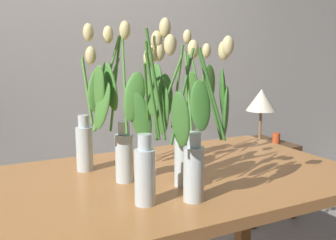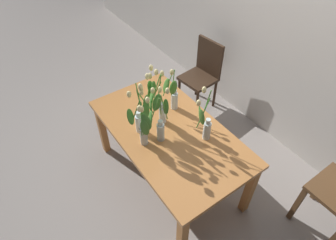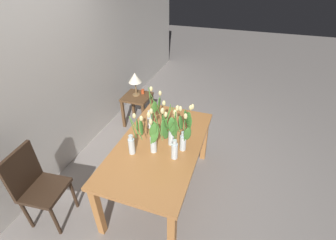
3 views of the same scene
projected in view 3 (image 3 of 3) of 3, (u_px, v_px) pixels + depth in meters
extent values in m
plane|color=gray|center=(161.00, 188.00, 3.00)|extent=(18.00, 18.00, 0.00)
cube|color=beige|center=(38.00, 76.00, 2.63)|extent=(9.00, 0.10, 2.70)
cube|color=#B7753D|center=(160.00, 145.00, 2.59)|extent=(1.60, 0.90, 0.04)
cube|color=#B7753D|center=(172.00, 236.00, 2.12)|extent=(0.07, 0.07, 0.70)
cube|color=#B7753D|center=(205.00, 139.00, 3.27)|extent=(0.07, 0.07, 0.70)
cube|color=#B7753D|center=(98.00, 211.00, 2.33)|extent=(0.07, 0.07, 0.70)
cube|color=#B7753D|center=(153.00, 128.00, 3.48)|extent=(0.07, 0.07, 0.70)
cylinder|color=silver|center=(183.00, 143.00, 2.46)|extent=(0.07, 0.07, 0.18)
cylinder|color=silver|center=(183.00, 134.00, 2.40)|extent=(0.04, 0.04, 0.05)
cylinder|color=silver|center=(183.00, 145.00, 2.48)|extent=(0.06, 0.06, 0.11)
cylinder|color=#3D752D|center=(184.00, 126.00, 2.26)|extent=(0.11, 0.05, 0.29)
ellipsoid|color=#F4E093|center=(186.00, 116.00, 2.13)|extent=(0.04, 0.04, 0.06)
ellipsoid|color=#427F33|center=(187.00, 134.00, 2.26)|extent=(0.06, 0.09, 0.17)
cylinder|color=#3D752D|center=(188.00, 121.00, 2.34)|extent=(0.08, 0.06, 0.29)
ellipsoid|color=#F4E093|center=(193.00, 107.00, 2.28)|extent=(0.04, 0.04, 0.06)
ellipsoid|color=#427F33|center=(189.00, 123.00, 2.41)|extent=(0.06, 0.08, 0.18)
cylinder|color=#3D752D|center=(187.00, 121.00, 2.35)|extent=(0.07, 0.05, 0.28)
ellipsoid|color=#F4E093|center=(191.00, 108.00, 2.29)|extent=(0.04, 0.04, 0.06)
ellipsoid|color=#427F33|center=(188.00, 118.00, 2.38)|extent=(0.08, 0.10, 0.18)
cylinder|color=silver|center=(175.00, 151.00, 2.35)|extent=(0.07, 0.07, 0.18)
cylinder|color=silver|center=(175.00, 142.00, 2.29)|extent=(0.04, 0.04, 0.05)
cylinder|color=silver|center=(174.00, 153.00, 2.37)|extent=(0.06, 0.06, 0.11)
cylinder|color=#478433|center=(175.00, 129.00, 2.24)|extent=(0.06, 0.02, 0.28)
ellipsoid|color=#F4E093|center=(175.00, 115.00, 2.18)|extent=(0.04, 0.04, 0.06)
ellipsoid|color=#427F33|center=(172.00, 128.00, 2.28)|extent=(0.06, 0.08, 0.18)
cylinder|color=#478433|center=(175.00, 128.00, 2.23)|extent=(0.05, 0.03, 0.31)
ellipsoid|color=#F4E093|center=(175.00, 112.00, 2.16)|extent=(0.04, 0.04, 0.06)
ellipsoid|color=#427F33|center=(172.00, 125.00, 2.26)|extent=(0.06, 0.08, 0.17)
cylinder|color=#478433|center=(170.00, 129.00, 2.26)|extent=(0.07, 0.11, 0.24)
ellipsoid|color=#F4E093|center=(166.00, 115.00, 2.23)|extent=(0.04, 0.04, 0.06)
ellipsoid|color=#427F33|center=(165.00, 133.00, 2.31)|extent=(0.10, 0.08, 0.18)
cylinder|color=#478433|center=(176.00, 126.00, 2.22)|extent=(0.07, 0.01, 0.35)
ellipsoid|color=#F4E093|center=(177.00, 108.00, 2.15)|extent=(0.04, 0.04, 0.06)
ellipsoid|color=#427F33|center=(174.00, 130.00, 2.31)|extent=(0.02, 0.09, 0.18)
cylinder|color=silver|center=(153.00, 145.00, 2.43)|extent=(0.07, 0.07, 0.18)
cylinder|color=silver|center=(153.00, 136.00, 2.37)|extent=(0.04, 0.04, 0.05)
cylinder|color=silver|center=(154.00, 147.00, 2.45)|extent=(0.06, 0.06, 0.11)
cylinder|color=#56933D|center=(151.00, 127.00, 2.22)|extent=(0.12, 0.03, 0.33)
ellipsoid|color=#F4E093|center=(149.00, 115.00, 2.07)|extent=(0.04, 0.04, 0.06)
ellipsoid|color=#4C8E38|center=(153.00, 131.00, 2.19)|extent=(0.04, 0.11, 0.18)
cylinder|color=#56933D|center=(158.00, 125.00, 2.24)|extent=(0.04, 0.11, 0.34)
ellipsoid|color=#F4E093|center=(162.00, 111.00, 2.12)|extent=(0.04, 0.04, 0.06)
ellipsoid|color=#4C8E38|center=(163.00, 128.00, 2.26)|extent=(0.11, 0.05, 0.18)
cylinder|color=#56933D|center=(152.00, 130.00, 2.24)|extent=(0.12, 0.04, 0.25)
ellipsoid|color=#F4E093|center=(151.00, 122.00, 2.11)|extent=(0.04, 0.04, 0.06)
ellipsoid|color=#4C8E38|center=(155.00, 135.00, 2.22)|extent=(0.07, 0.10, 0.18)
cylinder|color=#56933D|center=(152.00, 125.00, 2.25)|extent=(0.06, 0.02, 0.34)
ellipsoid|color=#F4E093|center=(151.00, 111.00, 2.13)|extent=(0.04, 0.04, 0.06)
ellipsoid|color=#4C8E38|center=(155.00, 128.00, 2.22)|extent=(0.06, 0.09, 0.18)
cylinder|color=silver|center=(150.00, 121.00, 2.80)|extent=(0.07, 0.07, 0.18)
cylinder|color=silver|center=(150.00, 113.00, 2.73)|extent=(0.04, 0.04, 0.05)
cylinder|color=silver|center=(150.00, 123.00, 2.81)|extent=(0.06, 0.06, 0.11)
cylinder|color=#478433|center=(151.00, 102.00, 2.61)|extent=(0.04, 0.05, 0.34)
ellipsoid|color=#F4E093|center=(151.00, 89.00, 2.50)|extent=(0.04, 0.04, 0.06)
ellipsoid|color=#4C8E38|center=(155.00, 107.00, 2.63)|extent=(0.10, 0.07, 0.18)
cylinder|color=#478433|center=(155.00, 104.00, 2.64)|extent=(0.01, 0.12, 0.27)
ellipsoid|color=#F4E093|center=(160.00, 93.00, 2.54)|extent=(0.04, 0.04, 0.06)
ellipsoid|color=#4C8E38|center=(159.00, 103.00, 2.65)|extent=(0.08, 0.04, 0.18)
cylinder|color=silver|center=(132.00, 146.00, 2.41)|extent=(0.07, 0.07, 0.18)
cylinder|color=silver|center=(131.00, 137.00, 2.35)|extent=(0.04, 0.04, 0.05)
cylinder|color=silver|center=(132.00, 148.00, 2.43)|extent=(0.06, 0.06, 0.11)
cylinder|color=#56933D|center=(133.00, 127.00, 2.28)|extent=(0.03, 0.05, 0.26)
ellipsoid|color=#F4E093|center=(134.00, 116.00, 2.21)|extent=(0.04, 0.04, 0.06)
ellipsoid|color=#4C8E38|center=(137.00, 127.00, 2.32)|extent=(0.11, 0.06, 0.18)
cylinder|color=#56933D|center=(136.00, 129.00, 2.26)|extent=(0.01, 0.12, 0.25)
ellipsoid|color=#F4E093|center=(141.00, 118.00, 2.16)|extent=(0.04, 0.04, 0.06)
ellipsoid|color=#4C8E38|center=(141.00, 127.00, 2.26)|extent=(0.11, 0.05, 0.18)
cylinder|color=silver|center=(171.00, 138.00, 2.53)|extent=(0.07, 0.07, 0.18)
cylinder|color=silver|center=(171.00, 129.00, 2.47)|extent=(0.04, 0.04, 0.05)
cylinder|color=silver|center=(171.00, 140.00, 2.55)|extent=(0.06, 0.06, 0.11)
cylinder|color=#56933D|center=(167.00, 120.00, 2.36)|extent=(0.09, 0.06, 0.27)
ellipsoid|color=#F4E093|center=(163.00, 110.00, 2.26)|extent=(0.04, 0.04, 0.06)
ellipsoid|color=#427F33|center=(165.00, 122.00, 2.32)|extent=(0.06, 0.12, 0.18)
cylinder|color=#56933D|center=(176.00, 120.00, 2.37)|extent=(0.03, 0.09, 0.28)
ellipsoid|color=#F4E093|center=(180.00, 109.00, 2.26)|extent=(0.04, 0.04, 0.06)
ellipsoid|color=#427F33|center=(181.00, 123.00, 2.39)|extent=(0.08, 0.06, 0.17)
cylinder|color=#56933D|center=(167.00, 117.00, 2.39)|extent=(0.02, 0.08, 0.30)
ellipsoid|color=#F4E093|center=(164.00, 103.00, 2.31)|extent=(0.04, 0.04, 0.06)
ellipsoid|color=#427F33|center=(163.00, 121.00, 2.40)|extent=(0.08, 0.03, 0.17)
cube|color=#382619|center=(45.00, 190.00, 2.42)|extent=(0.44, 0.44, 0.04)
cylinder|color=#382619|center=(74.00, 194.00, 2.66)|extent=(0.04, 0.04, 0.43)
cylinder|color=#382619|center=(55.00, 221.00, 2.38)|extent=(0.04, 0.04, 0.43)
cylinder|color=#382619|center=(48.00, 189.00, 2.72)|extent=(0.04, 0.04, 0.43)
cylinder|color=#382619|center=(27.00, 215.00, 2.44)|extent=(0.04, 0.04, 0.43)
cube|color=#382619|center=(22.00, 170.00, 2.31)|extent=(0.40, 0.08, 0.46)
cube|color=brown|center=(137.00, 97.00, 3.92)|extent=(0.44, 0.44, 0.04)
cube|color=brown|center=(144.00, 118.00, 3.88)|extent=(0.04, 0.04, 0.51)
cube|color=brown|center=(152.00, 107.00, 4.18)|extent=(0.04, 0.04, 0.51)
cube|color=brown|center=(123.00, 114.00, 3.98)|extent=(0.04, 0.04, 0.51)
cube|color=brown|center=(133.00, 104.00, 4.28)|extent=(0.04, 0.04, 0.51)
cylinder|color=olive|center=(136.00, 95.00, 3.93)|extent=(0.12, 0.12, 0.02)
cylinder|color=olive|center=(136.00, 88.00, 3.87)|extent=(0.02, 0.02, 0.22)
cone|color=#F2E5C6|center=(135.00, 78.00, 3.76)|extent=(0.22, 0.22, 0.16)
cylinder|color=#CC4C23|center=(143.00, 91.00, 3.97)|extent=(0.06, 0.06, 0.07)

